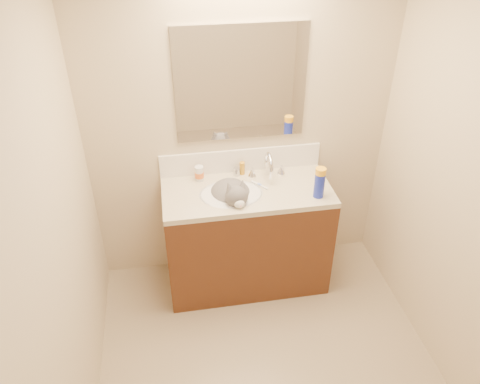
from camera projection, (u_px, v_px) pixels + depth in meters
name	position (u px, v px, depth m)	size (l,w,h in m)	color
room_shell	(287.00, 192.00, 2.16)	(2.24, 2.54, 2.52)	#C2AF90
vanity_cabinet	(247.00, 239.00, 3.56)	(1.20, 0.55, 0.82)	#482413
counter_slab	(247.00, 192.00, 3.32)	(1.20, 0.55, 0.04)	#C1B497
basin	(231.00, 202.00, 3.30)	(0.45, 0.36, 0.14)	white
faucet	(268.00, 167.00, 3.40)	(0.28, 0.20, 0.21)	silver
cat	(232.00, 196.00, 3.28)	(0.37, 0.44, 0.33)	#565356
backsplash	(241.00, 160.00, 3.47)	(1.20, 0.02, 0.18)	white
mirror	(241.00, 84.00, 3.14)	(0.90, 0.02, 0.80)	white
pill_bottle	(199.00, 173.00, 3.38)	(0.06, 0.06, 0.11)	silver
pill_label	(199.00, 175.00, 3.39)	(0.07, 0.07, 0.04)	orange
silver_jar	(237.00, 172.00, 3.45)	(0.05, 0.05, 0.06)	#B7B7BC
amber_bottle	(242.00, 168.00, 3.46)	(0.04, 0.04, 0.10)	#C58817
toothbrush	(259.00, 185.00, 3.35)	(0.02, 0.15, 0.01)	silver
toothbrush_head	(259.00, 185.00, 3.34)	(0.02, 0.03, 0.02)	#718DF1
spray_can	(319.00, 184.00, 3.18)	(0.07, 0.07, 0.20)	#1A29B8
spray_cap	(321.00, 171.00, 3.13)	(0.07, 0.07, 0.04)	yellow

